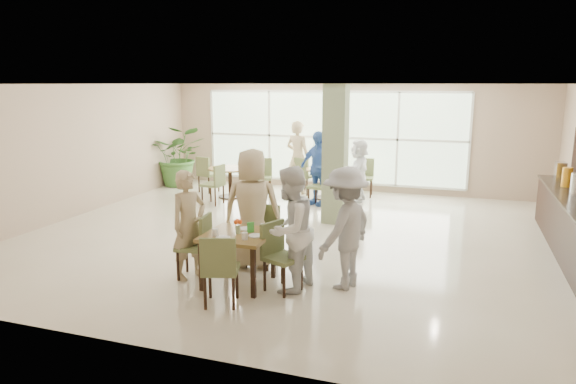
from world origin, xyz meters
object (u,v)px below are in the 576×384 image
(buffet_counter, at_px, (576,222))
(teen_left, at_px, (189,225))
(main_table, at_px, (238,240))
(round_table_right, at_px, (327,176))
(round_table_left, at_px, (230,175))
(teen_standing, at_px, (345,228))
(adult_b, at_px, (359,171))
(potted_plant, at_px, (179,156))
(adult_a, at_px, (318,168))
(adult_standing, at_px, (298,157))
(teen_far, at_px, (252,209))
(teen_right, at_px, (290,230))

(buffet_counter, relative_size, teen_left, 2.94)
(main_table, relative_size, round_table_right, 0.86)
(round_table_left, height_order, buffet_counter, buffet_counter)
(teen_standing, xyz_separation_m, adult_b, (-0.84, 5.38, -0.10))
(teen_left, relative_size, adult_b, 1.06)
(potted_plant, relative_size, adult_a, 0.96)
(teen_left, relative_size, adult_standing, 0.85)
(buffet_counter, height_order, adult_standing, buffet_counter)
(teen_far, bearing_deg, adult_standing, -91.24)
(potted_plant, xyz_separation_m, teen_standing, (5.94, -5.70, 0.02))
(teen_left, bearing_deg, round_table_right, 18.16)
(round_table_right, xyz_separation_m, teen_standing, (1.64, -5.45, 0.29))
(round_table_left, distance_m, buffet_counter, 7.64)
(buffet_counter, relative_size, adult_standing, 2.50)
(teen_right, height_order, teen_standing, teen_right)
(teen_right, height_order, adult_b, teen_right)
(teen_far, relative_size, teen_right, 1.07)
(teen_far, height_order, teen_right, teen_far)
(potted_plant, height_order, adult_a, adult_a)
(main_table, xyz_separation_m, teen_standing, (1.45, 0.38, 0.20))
(buffet_counter, relative_size, adult_b, 3.12)
(round_table_right, height_order, adult_b, adult_b)
(teen_left, bearing_deg, potted_plant, 55.49)
(round_table_right, xyz_separation_m, adult_a, (-0.05, -0.73, 0.30))
(main_table, relative_size, teen_left, 0.57)
(round_table_right, xyz_separation_m, adult_b, (0.80, -0.06, 0.19))
(potted_plant, height_order, teen_far, teen_far)
(buffet_counter, bearing_deg, teen_left, -151.76)
(main_table, relative_size, potted_plant, 0.54)
(teen_left, xyz_separation_m, adult_standing, (-0.30, 6.20, 0.14))
(potted_plant, relative_size, adult_b, 1.11)
(round_table_left, bearing_deg, teen_standing, -50.34)
(teen_far, bearing_deg, adult_a, -99.59)
(round_table_right, xyz_separation_m, adult_standing, (-0.90, 0.40, 0.38))
(buffet_counter, distance_m, adult_standing, 6.71)
(adult_standing, bearing_deg, teen_standing, 130.46)
(buffet_counter, xyz_separation_m, teen_standing, (-3.35, -2.64, 0.30))
(adult_a, distance_m, adult_b, 1.08)
(potted_plant, height_order, teen_standing, teen_standing)
(main_table, height_order, teen_left, teen_left)
(buffet_counter, distance_m, teen_left, 6.34)
(round_table_right, height_order, teen_right, teen_right)
(round_table_left, bearing_deg, adult_a, -2.12)
(adult_b, bearing_deg, teen_standing, 7.74)
(round_table_left, distance_m, teen_right, 6.11)
(teen_standing, bearing_deg, teen_left, -61.43)
(adult_a, bearing_deg, teen_far, -63.35)
(round_table_left, distance_m, adult_b, 3.20)
(teen_standing, bearing_deg, buffet_counter, 147.69)
(main_table, relative_size, adult_b, 0.61)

